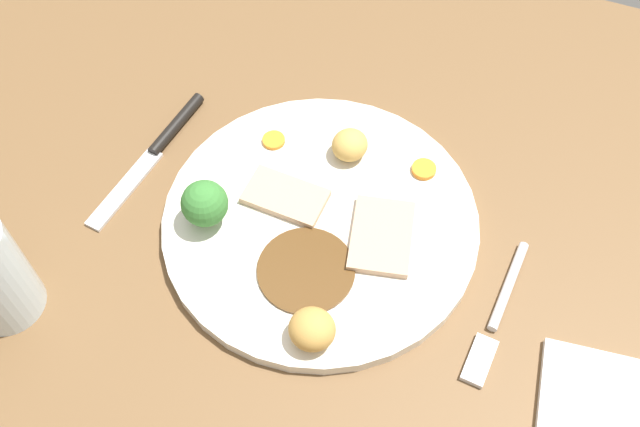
% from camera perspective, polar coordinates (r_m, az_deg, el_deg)
% --- Properties ---
extents(dining_table, '(1.20, 0.84, 0.04)m').
position_cam_1_polar(dining_table, '(0.72, 2.80, -2.64)').
color(dining_table, brown).
rests_on(dining_table, ground).
extents(dinner_plate, '(0.30, 0.30, 0.01)m').
position_cam_1_polar(dinner_plate, '(0.71, -0.00, -0.75)').
color(dinner_plate, silver).
rests_on(dinner_plate, dining_table).
extents(gravy_pool, '(0.09, 0.09, 0.00)m').
position_cam_1_polar(gravy_pool, '(0.67, -1.08, -4.37)').
color(gravy_pool, '#563819').
rests_on(gravy_pool, dinner_plate).
extents(meat_slice_main, '(0.08, 0.05, 0.01)m').
position_cam_1_polar(meat_slice_main, '(0.71, -2.68, 1.31)').
color(meat_slice_main, tan).
rests_on(meat_slice_main, dinner_plate).
extents(meat_slice_under, '(0.07, 0.09, 0.01)m').
position_cam_1_polar(meat_slice_under, '(0.69, 4.86, -1.44)').
color(meat_slice_under, tan).
rests_on(meat_slice_under, dinner_plate).
extents(roast_potato_left, '(0.04, 0.05, 0.03)m').
position_cam_1_polar(roast_potato_left, '(0.73, 2.30, 5.29)').
color(roast_potato_left, tan).
rests_on(roast_potato_left, dinner_plate).
extents(roast_potato_right, '(0.05, 0.05, 0.03)m').
position_cam_1_polar(roast_potato_right, '(0.63, -0.30, -8.99)').
color(roast_potato_right, '#BC8C42').
rests_on(roast_potato_right, dinner_plate).
extents(carrot_coin_front, '(0.02, 0.02, 0.01)m').
position_cam_1_polar(carrot_coin_front, '(0.74, 7.98, 3.38)').
color(carrot_coin_front, orange).
rests_on(carrot_coin_front, dinner_plate).
extents(carrot_coin_back, '(0.02, 0.02, 0.00)m').
position_cam_1_polar(carrot_coin_back, '(0.75, -3.58, 5.64)').
color(carrot_coin_back, orange).
rests_on(carrot_coin_back, dinner_plate).
extents(broccoli_floret, '(0.04, 0.04, 0.05)m').
position_cam_1_polar(broccoli_floret, '(0.68, -8.85, 0.75)').
color(broccoli_floret, '#8CB766').
rests_on(broccoli_floret, dinner_plate).
extents(fork, '(0.03, 0.15, 0.01)m').
position_cam_1_polar(fork, '(0.68, 13.47, -7.47)').
color(fork, silver).
rests_on(fork, dining_table).
extents(knife, '(0.04, 0.19, 0.01)m').
position_cam_1_polar(knife, '(0.78, -12.32, 5.01)').
color(knife, black).
rests_on(knife, dining_table).
extents(folded_napkin, '(0.12, 0.10, 0.01)m').
position_cam_1_polar(folded_napkin, '(0.68, 21.17, -13.49)').
color(folded_napkin, white).
rests_on(folded_napkin, dining_table).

